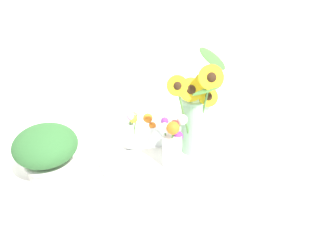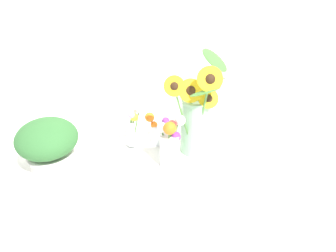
{
  "view_description": "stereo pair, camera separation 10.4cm",
  "coord_description": "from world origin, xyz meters",
  "px_view_note": "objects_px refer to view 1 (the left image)",
  "views": [
    {
      "loc": [
        -0.18,
        -0.91,
        0.72
      ],
      "look_at": [
        -0.01,
        0.08,
        0.13
      ],
      "focal_mm": 35.0,
      "sensor_mm": 36.0,
      "label": 1
    },
    {
      "loc": [
        -0.08,
        -0.93,
        0.72
      ],
      "look_at": [
        -0.01,
        0.08,
        0.13
      ],
      "focal_mm": 35.0,
      "sensor_mm": 36.0,
      "label": 2
    }
  ],
  "objects_px": {
    "mason_jar_sunflowers": "(196,116)",
    "serving_tray": "(168,154)",
    "vase_small_center": "(173,144)",
    "vase_bulb_right": "(132,131)",
    "potted_plant": "(47,150)",
    "vase_small_back": "(157,131)"
  },
  "relations": [
    {
      "from": "vase_small_center",
      "to": "vase_bulb_right",
      "type": "distance_m",
      "value": 0.19
    },
    {
      "from": "vase_small_back",
      "to": "potted_plant",
      "type": "bearing_deg",
      "value": -164.25
    },
    {
      "from": "serving_tray",
      "to": "vase_small_back",
      "type": "bearing_deg",
      "value": 114.88
    },
    {
      "from": "vase_small_center",
      "to": "vase_small_back",
      "type": "xyz_separation_m",
      "value": [
        -0.03,
        0.16,
        -0.04
      ]
    },
    {
      "from": "mason_jar_sunflowers",
      "to": "vase_bulb_right",
      "type": "height_order",
      "value": "mason_jar_sunflowers"
    },
    {
      "from": "vase_bulb_right",
      "to": "vase_small_back",
      "type": "bearing_deg",
      "value": 10.43
    },
    {
      "from": "potted_plant",
      "to": "vase_small_center",
      "type": "bearing_deg",
      "value": -6.47
    },
    {
      "from": "serving_tray",
      "to": "vase_small_center",
      "type": "bearing_deg",
      "value": -88.72
    },
    {
      "from": "mason_jar_sunflowers",
      "to": "potted_plant",
      "type": "bearing_deg",
      "value": -175.54
    },
    {
      "from": "potted_plant",
      "to": "vase_bulb_right",
      "type": "bearing_deg",
      "value": 17.44
    },
    {
      "from": "serving_tray",
      "to": "mason_jar_sunflowers",
      "type": "height_order",
      "value": "mason_jar_sunflowers"
    },
    {
      "from": "mason_jar_sunflowers",
      "to": "vase_small_back",
      "type": "bearing_deg",
      "value": 152.88
    },
    {
      "from": "vase_bulb_right",
      "to": "potted_plant",
      "type": "xyz_separation_m",
      "value": [
        -0.29,
        -0.09,
        0.01
      ]
    },
    {
      "from": "serving_tray",
      "to": "vase_small_center",
      "type": "xyz_separation_m",
      "value": [
        0.0,
        -0.09,
        0.1
      ]
    },
    {
      "from": "serving_tray",
      "to": "vase_bulb_right",
      "type": "xyz_separation_m",
      "value": [
        -0.13,
        0.05,
        0.08
      ]
    },
    {
      "from": "vase_bulb_right",
      "to": "vase_small_center",
      "type": "bearing_deg",
      "value": -47.09
    },
    {
      "from": "mason_jar_sunflowers",
      "to": "serving_tray",
      "type": "bearing_deg",
      "value": -179.57
    },
    {
      "from": "vase_bulb_right",
      "to": "potted_plant",
      "type": "relative_size",
      "value": 0.8
    },
    {
      "from": "vase_small_back",
      "to": "serving_tray",
      "type": "bearing_deg",
      "value": -65.12
    },
    {
      "from": "vase_small_center",
      "to": "vase_small_back",
      "type": "distance_m",
      "value": 0.16
    },
    {
      "from": "mason_jar_sunflowers",
      "to": "vase_bulb_right",
      "type": "xyz_separation_m",
      "value": [
        -0.23,
        0.05,
        -0.07
      ]
    },
    {
      "from": "serving_tray",
      "to": "potted_plant",
      "type": "height_order",
      "value": "potted_plant"
    }
  ]
}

